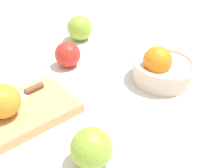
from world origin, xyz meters
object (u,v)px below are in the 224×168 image
(bowl, at_px, (163,68))
(knife, at_px, (21,95))
(apple_front_left, at_px, (68,54))
(orange_on_board, at_px, (3,101))
(apple_back_right, at_px, (91,148))
(apple_front_left_2, at_px, (80,28))
(cutting_board, at_px, (21,113))

(bowl, relative_size, knife, 1.06)
(apple_front_left, bearing_deg, bowl, 111.85)
(orange_on_board, distance_m, apple_front_left, 0.26)
(apple_back_right, bearing_deg, orange_on_board, -81.74)
(bowl, bearing_deg, apple_back_right, 7.64)
(apple_front_left_2, distance_m, apple_back_right, 0.52)
(cutting_board, bearing_deg, knife, -132.05)
(apple_front_left, bearing_deg, knife, 13.58)
(apple_front_left, height_order, apple_back_right, apple_back_right)
(cutting_board, relative_size, apple_front_left, 3.19)
(bowl, xyz_separation_m, cutting_board, (0.32, -0.16, -0.03))
(apple_back_right, bearing_deg, knife, -96.86)
(bowl, relative_size, orange_on_board, 2.30)
(cutting_board, relative_size, orange_on_board, 3.15)
(orange_on_board, bearing_deg, cutting_board, 171.10)
(bowl, relative_size, cutting_board, 0.73)
(apple_front_left, relative_size, apple_back_right, 0.95)
(cutting_board, bearing_deg, apple_front_left_2, -154.65)
(cutting_board, distance_m, knife, 0.05)
(bowl, xyz_separation_m, orange_on_board, (0.35, -0.17, 0.02))
(knife, height_order, apple_front_left_2, apple_front_left_2)
(cutting_board, bearing_deg, bowl, 152.52)
(bowl, height_order, apple_front_left_2, bowl)
(cutting_board, xyz_separation_m, knife, (-0.03, -0.03, 0.02))
(orange_on_board, bearing_deg, knife, -155.04)
(apple_back_right, bearing_deg, apple_front_left, -127.47)
(apple_front_left_2, bearing_deg, bowl, 81.94)
(knife, relative_size, apple_front_left, 2.19)
(orange_on_board, xyz_separation_m, apple_back_right, (-0.03, 0.21, -0.02))
(apple_front_left, bearing_deg, cutting_board, 19.67)
(apple_back_right, bearing_deg, bowl, -172.36)
(apple_back_right, bearing_deg, apple_front_left_2, -133.78)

